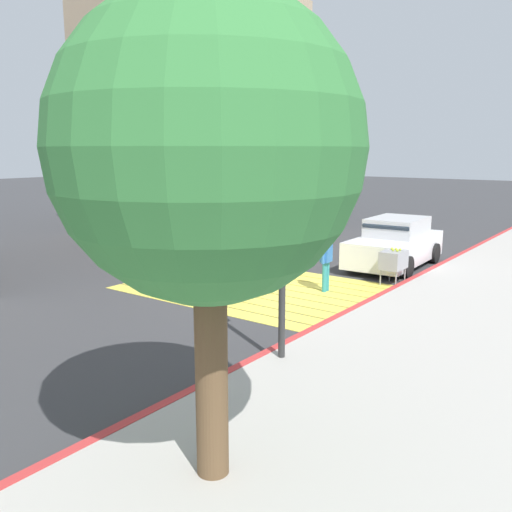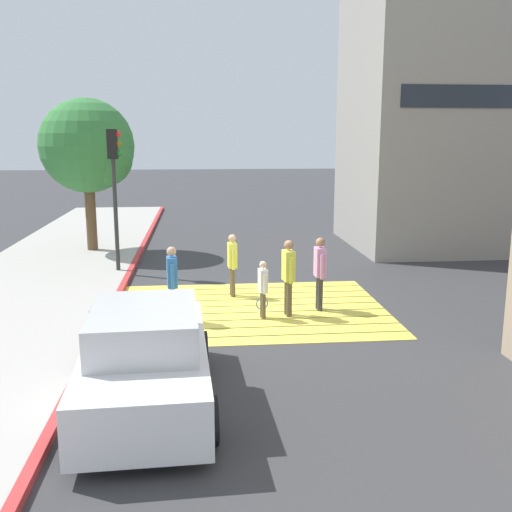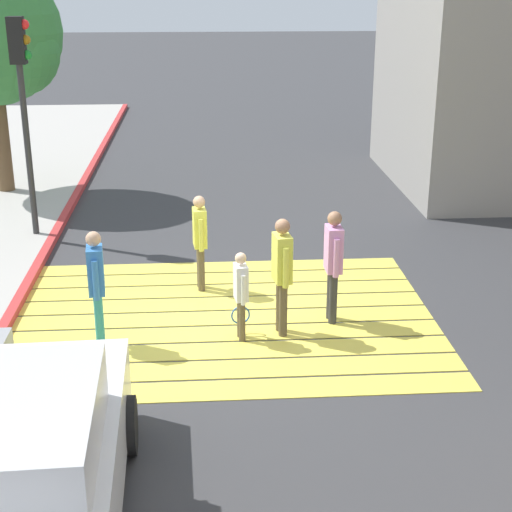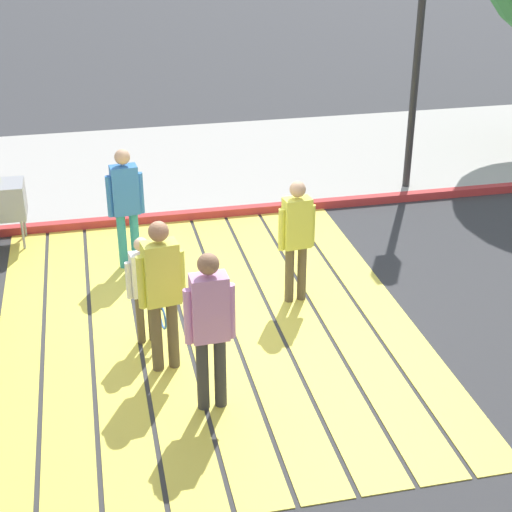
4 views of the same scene
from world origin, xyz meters
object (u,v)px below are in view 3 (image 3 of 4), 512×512
object	(u,v)px
pedestrian_child_with_racket	(241,291)
pedestrian_adult_lead	(333,259)
car_parked_near_curb	(18,474)
pedestrian_adult_trailing	(282,268)
pedestrian_adult_side	(200,236)
traffic_light_corner	(22,84)
pedestrian_teen_behind	(96,280)

from	to	relation	value
pedestrian_child_with_racket	pedestrian_adult_lead	bearing A→B (deg)	20.40
pedestrian_child_with_racket	car_parked_near_curb	bearing A→B (deg)	-118.37
pedestrian_adult_trailing	pedestrian_adult_side	bearing A→B (deg)	123.24
pedestrian_adult_trailing	pedestrian_adult_side	world-z (taller)	pedestrian_adult_trailing
pedestrian_adult_side	pedestrian_child_with_racket	distance (m)	2.02
pedestrian_adult_lead	pedestrian_child_with_racket	bearing A→B (deg)	-159.60
pedestrian_adult_side	pedestrian_adult_lead	bearing A→B (deg)	-35.55
traffic_light_corner	pedestrian_adult_lead	xyz separation A→B (m)	(5.20, -4.25, -2.02)
traffic_light_corner	pedestrian_teen_behind	xyz separation A→B (m)	(1.80, -4.82, -2.05)
pedestrian_adult_side	traffic_light_corner	bearing A→B (deg)	138.73
car_parked_near_curb	pedestrian_adult_side	size ratio (longest dim) A/B	2.70
car_parked_near_curb	traffic_light_corner	bearing A→B (deg)	100.07
traffic_light_corner	pedestrian_adult_lead	world-z (taller)	traffic_light_corner
traffic_light_corner	pedestrian_child_with_racket	world-z (taller)	traffic_light_corner
traffic_light_corner	pedestrian_adult_trailing	bearing A→B (deg)	-46.38
traffic_light_corner	pedestrian_child_with_racket	size ratio (longest dim) A/B	3.19
pedestrian_adult_trailing	pedestrian_child_with_racket	distance (m)	0.67
pedestrian_adult_trailing	pedestrian_child_with_racket	bearing A→B (deg)	-166.54
pedestrian_child_with_racket	pedestrian_adult_trailing	bearing A→B (deg)	13.46
car_parked_near_curb	pedestrian_adult_side	world-z (taller)	pedestrian_adult_side
pedestrian_adult_lead	pedestrian_adult_side	size ratio (longest dim) A/B	1.08
pedestrian_adult_side	pedestrian_child_with_racket	world-z (taller)	pedestrian_adult_side
traffic_light_corner	pedestrian_teen_behind	world-z (taller)	traffic_light_corner
pedestrian_teen_behind	pedestrian_child_with_racket	world-z (taller)	pedestrian_teen_behind
traffic_light_corner	pedestrian_adult_lead	bearing A→B (deg)	-39.21
car_parked_near_curb	pedestrian_adult_trailing	size ratio (longest dim) A/B	2.48
pedestrian_teen_behind	pedestrian_child_with_racket	distance (m)	2.02
pedestrian_teen_behind	traffic_light_corner	bearing A→B (deg)	110.53
traffic_light_corner	pedestrian_adult_side	xyz separation A→B (m)	(3.24, -2.84, -2.10)
pedestrian_adult_trailing	pedestrian_teen_behind	bearing A→B (deg)	-175.69
pedestrian_adult_lead	pedestrian_teen_behind	xyz separation A→B (m)	(-3.40, -0.57, -0.02)
pedestrian_adult_side	pedestrian_child_with_racket	xyz separation A→B (m)	(0.57, -1.93, -0.19)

